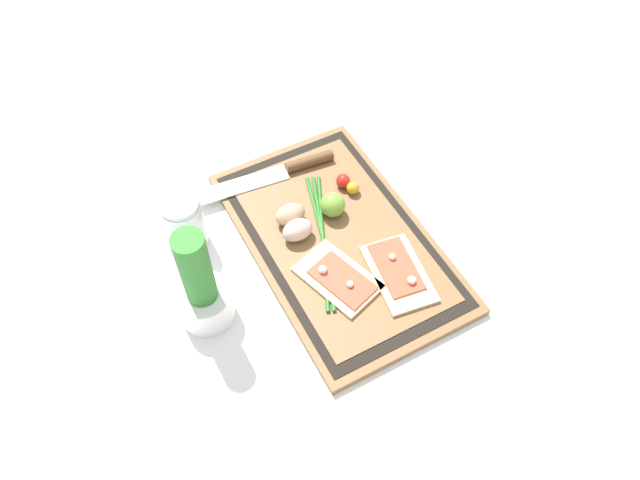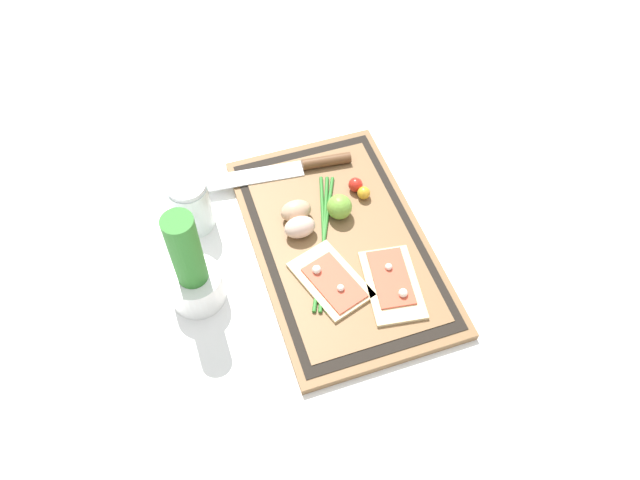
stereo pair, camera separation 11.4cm
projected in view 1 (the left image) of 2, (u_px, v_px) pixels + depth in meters
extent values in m
plane|color=white|center=(338.00, 243.00, 1.18)|extent=(6.00, 6.00, 0.00)
cube|color=brown|center=(338.00, 241.00, 1.17)|extent=(0.52, 0.31, 0.02)
cube|color=black|center=(338.00, 238.00, 1.17)|extent=(0.49, 0.29, 0.00)
cube|color=brown|center=(338.00, 238.00, 1.17)|extent=(0.45, 0.26, 0.00)
cube|color=beige|center=(399.00, 274.00, 1.11)|extent=(0.16, 0.11, 0.01)
cube|color=#D14C33|center=(396.00, 267.00, 1.11)|extent=(0.13, 0.08, 0.00)
sphere|color=silver|center=(412.00, 280.00, 1.09)|extent=(0.02, 0.02, 0.02)
sphere|color=silver|center=(392.00, 257.00, 1.12)|extent=(0.01, 0.01, 0.01)
cube|color=beige|center=(338.00, 278.00, 1.11)|extent=(0.17, 0.13, 0.01)
cube|color=#D14C33|center=(342.00, 280.00, 1.10)|extent=(0.13, 0.10, 0.00)
sphere|color=silver|center=(323.00, 270.00, 1.10)|extent=(0.02, 0.02, 0.02)
sphere|color=silver|center=(350.00, 284.00, 1.09)|extent=(0.01, 0.01, 0.01)
cube|color=silver|center=(237.00, 187.00, 1.24)|extent=(0.06, 0.22, 0.00)
cylinder|color=brown|center=(309.00, 161.00, 1.26)|extent=(0.03, 0.10, 0.02)
ellipsoid|color=tan|center=(290.00, 214.00, 1.17)|extent=(0.04, 0.06, 0.04)
ellipsoid|color=beige|center=(298.00, 230.00, 1.15)|extent=(0.04, 0.06, 0.04)
sphere|color=#70A838|center=(333.00, 205.00, 1.18)|extent=(0.05, 0.05, 0.05)
sphere|color=red|center=(343.00, 181.00, 1.23)|extent=(0.03, 0.03, 0.03)
sphere|color=gold|center=(353.00, 188.00, 1.22)|extent=(0.03, 0.03, 0.03)
cylinder|color=#2D7528|center=(323.00, 239.00, 1.16)|extent=(0.28, 0.14, 0.01)
cylinder|color=#2D7528|center=(323.00, 239.00, 1.16)|extent=(0.29, 0.12, 0.01)
cylinder|color=#2D7528|center=(323.00, 239.00, 1.16)|extent=(0.30, 0.09, 0.01)
cylinder|color=white|center=(206.00, 304.00, 1.06)|extent=(0.10, 0.10, 0.07)
cylinder|color=#2D7528|center=(197.00, 274.00, 0.99)|extent=(0.05, 0.05, 0.19)
cylinder|color=silver|center=(185.00, 224.00, 1.14)|extent=(0.07, 0.07, 0.10)
cylinder|color=#B73323|center=(188.00, 234.00, 1.17)|extent=(0.07, 0.07, 0.04)
cylinder|color=silver|center=(179.00, 205.00, 1.10)|extent=(0.07, 0.07, 0.01)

